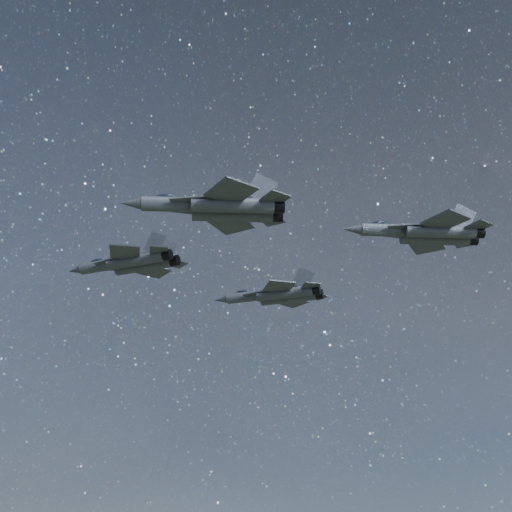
# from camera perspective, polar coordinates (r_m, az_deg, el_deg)

# --- Properties ---
(jet_lead) EXTENTS (17.63, 12.18, 4.43)m
(jet_lead) POSITION_cam_1_polar(r_m,az_deg,el_deg) (81.77, -11.82, -0.61)
(jet_lead) COLOR #393D47
(jet_left) EXTENTS (17.91, 12.52, 4.51)m
(jet_left) POSITION_cam_1_polar(r_m,az_deg,el_deg) (90.26, 2.07, -3.71)
(jet_left) COLOR #393D47
(jet_right) EXTENTS (20.17, 13.74, 5.07)m
(jet_right) POSITION_cam_1_polar(r_m,az_deg,el_deg) (70.35, -3.52, 4.65)
(jet_right) COLOR #393D47
(jet_slot) EXTENTS (18.88, 12.84, 4.75)m
(jet_slot) POSITION_cam_1_polar(r_m,az_deg,el_deg) (80.11, 15.88, 2.14)
(jet_slot) COLOR #393D47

